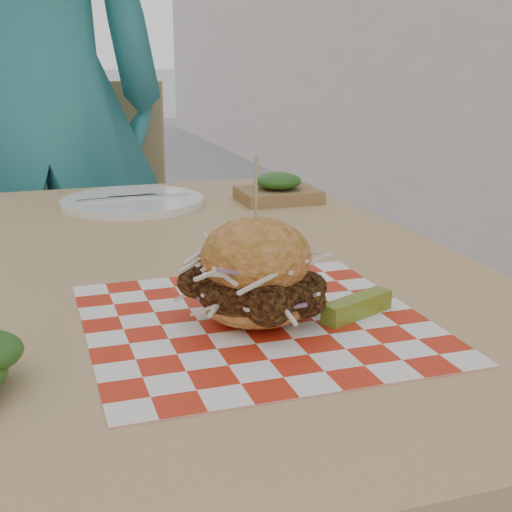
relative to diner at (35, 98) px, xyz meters
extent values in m
imported|color=teal|center=(0.00, 0.00, 0.00)|extent=(0.69, 0.47, 1.84)
cube|color=tan|center=(0.15, -0.90, -0.19)|extent=(0.80, 1.20, 0.04)
cylinder|color=#333338|center=(0.49, -0.36, -0.57)|extent=(0.05, 0.05, 0.71)
cube|color=tan|center=(0.15, 0.07, -0.47)|extent=(0.53, 0.53, 0.04)
cube|color=tan|center=(0.21, 0.26, -0.22)|extent=(0.41, 0.17, 0.50)
cylinder|color=#333338|center=(-0.08, -0.04, -0.71)|extent=(0.03, 0.03, 0.43)
cylinder|color=#333338|center=(0.26, -0.16, -0.71)|extent=(0.03, 0.03, 0.43)
cylinder|color=#333338|center=(0.04, 0.30, -0.71)|extent=(0.03, 0.03, 0.43)
cylinder|color=#333338|center=(0.38, 0.19, -0.71)|extent=(0.03, 0.03, 0.43)
cube|color=red|center=(0.18, -1.16, -0.17)|extent=(0.36, 0.36, 0.00)
ellipsoid|color=orange|center=(0.18, -1.16, -0.15)|extent=(0.12, 0.12, 0.04)
ellipsoid|color=brown|center=(0.18, -1.16, -0.13)|extent=(0.13, 0.12, 0.06)
ellipsoid|color=orange|center=(0.18, -1.16, -0.10)|extent=(0.12, 0.12, 0.08)
cylinder|color=tan|center=(0.18, -1.16, -0.04)|extent=(0.00, 0.00, 0.09)
cube|color=olive|center=(0.29, -1.18, -0.16)|extent=(0.10, 0.06, 0.02)
cylinder|color=white|center=(0.15, -0.51, -0.17)|extent=(0.27, 0.27, 0.01)
cube|color=silver|center=(0.12, -0.51, -0.16)|extent=(0.15, 0.03, 0.00)
cube|color=silver|center=(0.18, -0.51, -0.16)|extent=(0.15, 0.03, 0.00)
cube|color=olive|center=(0.43, -0.56, -0.16)|extent=(0.15, 0.12, 0.02)
ellipsoid|color=#184012|center=(0.43, -0.56, -0.13)|extent=(0.09, 0.09, 0.03)
camera|label=1|loc=(-0.04, -1.85, 0.11)|focal=50.00mm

